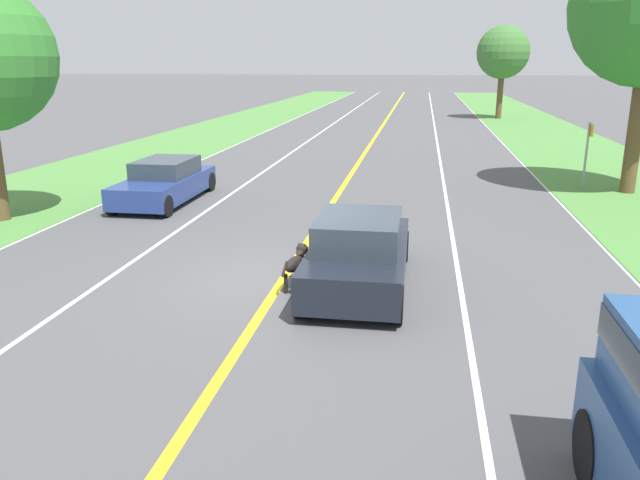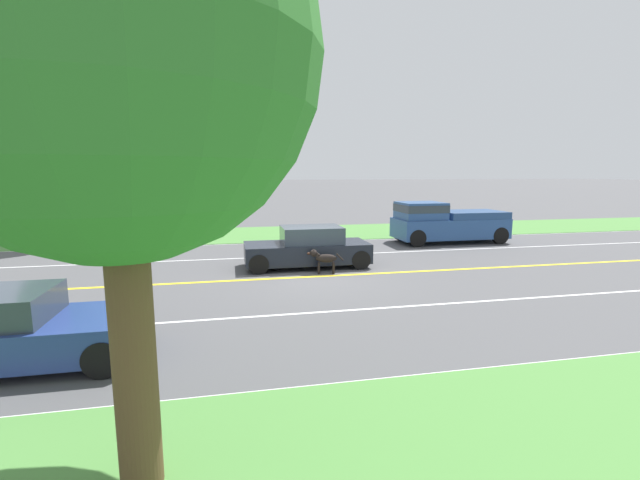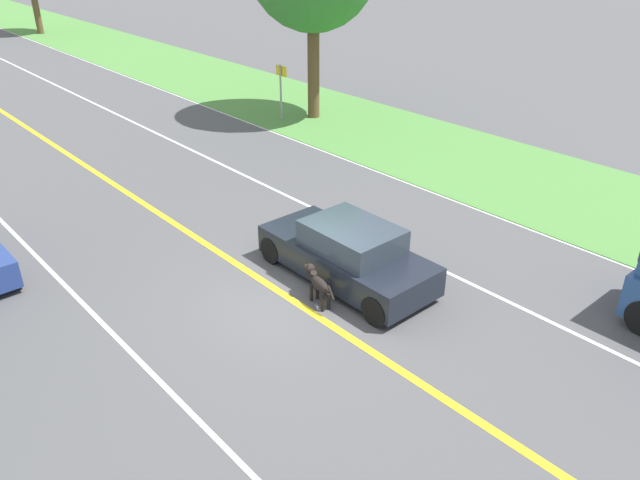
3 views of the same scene
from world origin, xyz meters
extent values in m
plane|color=#4C4C4F|center=(0.00, 0.00, 0.00)|extent=(400.00, 400.00, 0.00)
cube|color=yellow|center=(0.00, 0.00, 0.00)|extent=(0.18, 160.00, 0.01)
cube|color=white|center=(3.50, 0.00, 0.00)|extent=(0.10, 160.00, 0.01)
cube|color=white|center=(-3.50, 0.00, 0.00)|extent=(0.10, 160.00, 0.01)
cube|color=black|center=(1.53, -0.04, 0.52)|extent=(1.79, 4.32, 0.67)
cube|color=#2D3842|center=(1.53, -0.21, 1.14)|extent=(1.54, 2.07, 0.58)
cylinder|color=black|center=(2.33, 1.70, 0.33)|extent=(0.22, 0.66, 0.66)
cylinder|color=black|center=(2.33, -1.77, 0.33)|extent=(0.22, 0.66, 0.66)
cylinder|color=black|center=(0.72, 1.70, 0.33)|extent=(0.22, 0.66, 0.66)
cylinder|color=black|center=(0.72, -1.77, 0.33)|extent=(0.22, 0.66, 0.66)
ellipsoid|color=black|center=(0.34, -0.47, 0.51)|extent=(0.35, 0.72, 0.28)
cylinder|color=black|center=(0.46, -0.25, 0.19)|extent=(0.08, 0.08, 0.37)
cylinder|color=black|center=(0.37, -0.73, 0.19)|extent=(0.08, 0.08, 0.37)
cylinder|color=black|center=(0.31, -0.22, 0.19)|extent=(0.08, 0.08, 0.37)
cylinder|color=black|center=(0.22, -0.70, 0.19)|extent=(0.08, 0.08, 0.37)
cylinder|color=black|center=(0.40, -0.19, 0.62)|extent=(0.18, 0.21, 0.18)
sphere|color=black|center=(0.42, -0.07, 0.69)|extent=(0.27, 0.27, 0.23)
ellipsoid|color=#331E14|center=(0.45, 0.09, 0.67)|extent=(0.12, 0.13, 0.09)
cone|color=black|center=(0.48, -0.09, 0.78)|extent=(0.09, 0.09, 0.11)
cone|color=black|center=(0.35, -0.07, 0.78)|extent=(0.09, 0.09, 0.11)
cylinder|color=black|center=(0.25, -0.92, 0.55)|extent=(0.10, 0.26, 0.26)
cylinder|color=black|center=(4.49, -5.58, 0.39)|extent=(0.22, 0.78, 0.78)
cube|color=navy|center=(-5.17, 6.52, 0.49)|extent=(1.77, 4.57, 0.63)
cube|color=#2D3842|center=(-5.17, 6.70, 1.06)|extent=(1.53, 2.19, 0.51)
cylinder|color=black|center=(-5.97, 4.63, 0.31)|extent=(0.22, 0.62, 0.62)
cylinder|color=black|center=(-5.97, 8.40, 0.31)|extent=(0.22, 0.62, 0.62)
cylinder|color=black|center=(-4.37, 4.63, 0.31)|extent=(0.22, 0.62, 0.62)
cylinder|color=black|center=(-4.37, 8.40, 0.31)|extent=(0.22, 0.62, 0.62)
cylinder|color=brown|center=(9.46, 10.21, 2.13)|extent=(0.48, 0.48, 4.26)
cylinder|color=brown|center=(8.38, 38.33, 1.81)|extent=(0.44, 0.44, 3.63)
sphere|color=#3D7033|center=(8.38, 38.33, 4.89)|extent=(3.88, 3.88, 3.88)
cylinder|color=gray|center=(8.18, 10.75, 1.13)|extent=(0.08, 0.08, 2.25)
cube|color=yellow|center=(8.23, 10.75, 2.00)|extent=(0.03, 0.64, 0.40)
camera|label=1|loc=(2.61, -11.50, 4.21)|focal=35.00mm
camera|label=2|loc=(-13.05, 2.54, 3.27)|focal=24.00mm
camera|label=3|loc=(-7.16, -8.95, 7.52)|focal=35.00mm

